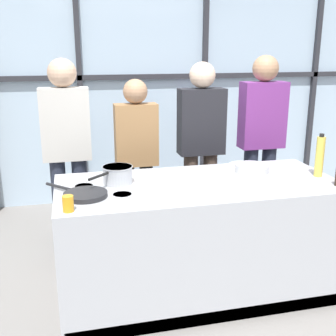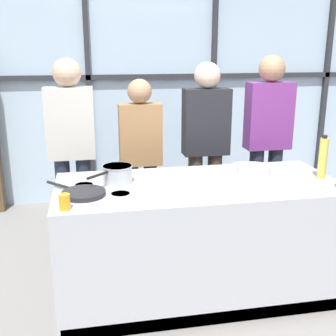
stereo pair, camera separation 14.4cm
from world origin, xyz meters
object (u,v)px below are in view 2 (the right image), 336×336
spectator_far_right (268,135)px  oil_bottle (323,158)px  saucepan (117,174)px  mixing_bowl (254,169)px  spectator_far_left (71,143)px  white_plate (247,166)px  juice_glass_near (65,202)px  frying_pan (83,193)px  spectator_center_left (141,152)px  spectator_center_right (206,141)px

spectator_far_right → oil_bottle: size_ratio=5.32×
saucepan → mixing_bowl: bearing=2.1°
spectator_far_left → spectator_far_right: bearing=-180.0°
white_plate → juice_glass_near: size_ratio=2.67×
white_plate → mixing_bowl: mixing_bowl is taller
saucepan → oil_bottle: (1.56, -0.18, 0.09)m
spectator_far_right → juice_glass_near: spectator_far_right is taller
spectator_far_left → mixing_bowl: 1.66m
oil_bottle → frying_pan: bearing=-178.2°
spectator_center_left → spectator_far_right: 1.28m
spectator_center_left → white_plate: (0.83, -0.61, -0.01)m
spectator_center_left → white_plate: 1.03m
spectator_far_left → oil_bottle: bearing=152.1°
spectator_center_left → oil_bottle: (1.28, -1.01, 0.14)m
juice_glass_near → spectator_far_left: bearing=89.7°
spectator_center_right → white_plate: (0.19, -0.61, -0.09)m
spectator_far_left → spectator_center_right: size_ratio=1.02×
spectator_far_right → saucepan: bearing=28.2°
spectator_far_left → mixing_bowl: (1.45, -0.79, -0.10)m
spectator_center_left → spectator_far_right: spectator_far_right is taller
spectator_far_left → juice_glass_near: bearing=89.7°
spectator_center_left → frying_pan: bearing=63.6°
spectator_far_left → spectator_center_right: 1.27m
spectator_center_right → oil_bottle: bearing=122.3°
spectator_center_right → white_plate: 0.65m
spectator_center_right → frying_pan: spectator_center_right is taller
oil_bottle → juice_glass_near: oil_bottle is taller
spectator_center_left → saucepan: bearing=71.4°
spectator_center_right → frying_pan: 1.59m
mixing_bowl → spectator_center_left: bearing=135.9°
frying_pan → white_plate: frying_pan is taller
spectator_center_left → frying_pan: size_ratio=3.64×
juice_glass_near → spectator_far_right: bearing=34.6°
oil_bottle → spectator_center_left: bearing=141.6°
spectator_center_right → mixing_bowl: 0.81m
frying_pan → saucepan: bearing=43.5°
spectator_center_right → mixing_bowl: spectator_center_right is taller
mixing_bowl → juice_glass_near: juice_glass_near is taller
white_plate → oil_bottle: bearing=-42.2°
spectator_center_left → saucepan: 0.88m
white_plate → mixing_bowl: bearing=-94.4°
spectator_far_left → frying_pan: size_ratio=4.06×
frying_pan → mixing_bowl: 1.38m
frying_pan → mixing_bowl: bearing=11.7°
frying_pan → white_plate: (1.36, 0.46, -0.01)m
white_plate → frying_pan: bearing=-161.2°
spectator_center_left → white_plate: spectator_center_left is taller
spectator_far_right → oil_bottle: bearing=90.3°
saucepan → spectator_center_right: bearing=42.2°
frying_pan → mixing_bowl: mixing_bowl is taller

